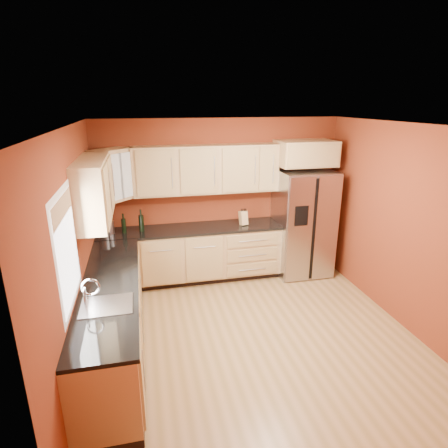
% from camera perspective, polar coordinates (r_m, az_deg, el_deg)
% --- Properties ---
extents(floor, '(4.00, 4.00, 0.00)m').
position_cam_1_polar(floor, '(5.03, 4.46, -16.35)').
color(floor, olive).
rests_on(floor, ground).
extents(ceiling, '(4.00, 4.00, 0.00)m').
position_cam_1_polar(ceiling, '(4.15, 5.36, 14.72)').
color(ceiling, silver).
rests_on(ceiling, wall_back).
extents(wall_back, '(4.00, 0.04, 2.60)m').
position_cam_1_polar(wall_back, '(6.27, -0.61, 3.94)').
color(wall_back, maroon).
rests_on(wall_back, floor).
extents(wall_front, '(4.00, 0.04, 2.60)m').
position_cam_1_polar(wall_front, '(2.79, 17.76, -16.48)').
color(wall_front, maroon).
rests_on(wall_front, floor).
extents(wall_left, '(0.04, 4.00, 2.60)m').
position_cam_1_polar(wall_left, '(4.29, -21.59, -4.26)').
color(wall_left, maroon).
rests_on(wall_left, floor).
extents(wall_right, '(0.04, 4.00, 2.60)m').
position_cam_1_polar(wall_right, '(5.35, 25.75, -0.45)').
color(wall_right, maroon).
rests_on(wall_right, floor).
extents(base_cabinets_back, '(2.90, 0.60, 0.88)m').
position_cam_1_polar(base_cabinets_back, '(6.17, -5.00, -4.79)').
color(base_cabinets_back, tan).
rests_on(base_cabinets_back, floor).
extents(base_cabinets_left, '(0.60, 2.80, 0.88)m').
position_cam_1_polar(base_cabinets_left, '(4.64, -16.56, -13.91)').
color(base_cabinets_left, tan).
rests_on(base_cabinets_left, floor).
extents(countertop_back, '(2.90, 0.62, 0.04)m').
position_cam_1_polar(countertop_back, '(6.00, -5.11, -0.78)').
color(countertop_back, black).
rests_on(countertop_back, base_cabinets_back).
extents(countertop_left, '(0.62, 2.80, 0.04)m').
position_cam_1_polar(countertop_left, '(4.41, -16.97, -8.82)').
color(countertop_left, black).
rests_on(countertop_left, base_cabinets_left).
extents(upper_cabinets_back, '(2.30, 0.33, 0.75)m').
position_cam_1_polar(upper_cabinets_back, '(5.95, -2.67, 8.32)').
color(upper_cabinets_back, tan).
rests_on(upper_cabinets_back, wall_back).
extents(upper_cabinets_left, '(0.33, 1.35, 0.75)m').
position_cam_1_polar(upper_cabinets_left, '(4.81, -19.20, 4.93)').
color(upper_cabinets_left, tan).
rests_on(upper_cabinets_left, wall_left).
extents(corner_upper_cabinet, '(0.67, 0.67, 0.75)m').
position_cam_1_polar(corner_upper_cabinet, '(5.72, -16.63, 7.17)').
color(corner_upper_cabinet, tan).
rests_on(corner_upper_cabinet, wall_back).
extents(over_fridge_cabinet, '(0.92, 0.60, 0.40)m').
position_cam_1_polar(over_fridge_cabinet, '(6.27, 12.33, 10.52)').
color(over_fridge_cabinet, tan).
rests_on(over_fridge_cabinet, wall_back).
extents(refrigerator, '(0.90, 0.75, 1.78)m').
position_cam_1_polar(refrigerator, '(6.46, 11.91, 0.18)').
color(refrigerator, '#B1B1B6').
rests_on(refrigerator, floor).
extents(window, '(0.03, 0.90, 1.00)m').
position_cam_1_polar(window, '(3.74, -22.77, -3.56)').
color(window, white).
rests_on(window, wall_left).
extents(sink_faucet, '(0.50, 0.42, 0.30)m').
position_cam_1_polar(sink_faucet, '(3.89, -17.65, -9.88)').
color(sink_faucet, silver).
rests_on(sink_faucet, countertop_left).
extents(canister_left, '(0.14, 0.14, 0.20)m').
position_cam_1_polar(canister_left, '(5.94, -16.97, -0.52)').
color(canister_left, '#B1B1B6').
rests_on(canister_left, countertop_back).
extents(canister_right, '(0.17, 0.17, 0.21)m').
position_cam_1_polar(canister_right, '(5.87, -17.70, -0.73)').
color(canister_right, '#B1B1B6').
rests_on(canister_right, countertop_back).
extents(wine_bottle_a, '(0.09, 0.09, 0.31)m').
position_cam_1_polar(wine_bottle_a, '(5.90, -15.06, 0.10)').
color(wine_bottle_a, black).
rests_on(wine_bottle_a, countertop_back).
extents(wine_bottle_b, '(0.09, 0.09, 0.35)m').
position_cam_1_polar(wine_bottle_b, '(5.91, -12.51, 0.55)').
color(wine_bottle_b, black).
rests_on(wine_bottle_b, countertop_back).
extents(knife_block, '(0.14, 0.13, 0.23)m').
position_cam_1_polar(knife_block, '(6.11, 2.96, 0.93)').
color(knife_block, tan).
rests_on(knife_block, countertop_back).
extents(soap_dispenser, '(0.08, 0.08, 0.18)m').
position_cam_1_polar(soap_dispenser, '(6.17, 3.12, 0.87)').
color(soap_dispenser, silver).
rests_on(soap_dispenser, countertop_back).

